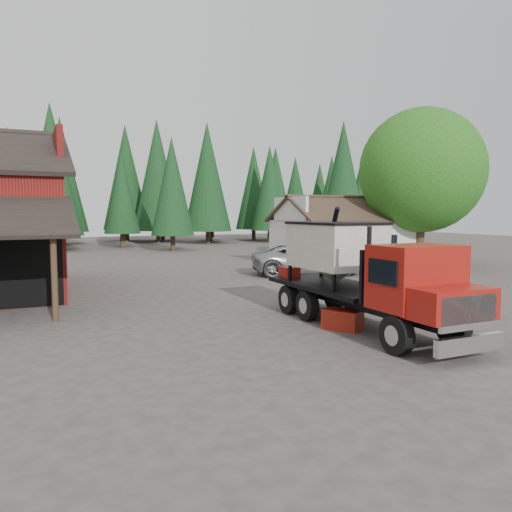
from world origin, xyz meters
name	(u,v)px	position (x,y,z in m)	size (l,w,h in m)	color
ground	(241,318)	(0.00, 0.00, 0.00)	(120.00, 120.00, 0.00)	#413833
farmhouse	(342,240)	(13.00, 13.00, 1.67)	(8.60, 6.42, 4.65)	silver
deciduous_tree	(422,175)	(17.01, 9.97, 5.91)	(8.00, 8.00, 10.20)	#382619
conifer_backdrop	(90,245)	(0.00, 42.00, 0.00)	(76.00, 16.00, 16.00)	black
near_pine_b	(172,186)	(6.00, 30.00, 5.89)	(3.96, 3.96, 10.40)	#382619
near_pine_c	(343,178)	(22.00, 26.00, 6.89)	(4.84, 4.84, 12.40)	#382619
near_pine_d	(52,169)	(-4.00, 34.00, 7.39)	(5.28, 5.28, 13.40)	#382619
feed_truck	(362,272)	(2.77, -2.80, 1.73)	(2.43, 8.21, 3.70)	black
silver_car	(307,259)	(8.00, 9.17, 0.87)	(2.87, 6.23, 1.73)	#9DA0A5
equip_box	(343,319)	(2.17, -2.71, 0.30)	(0.70, 1.10, 0.60)	maroon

